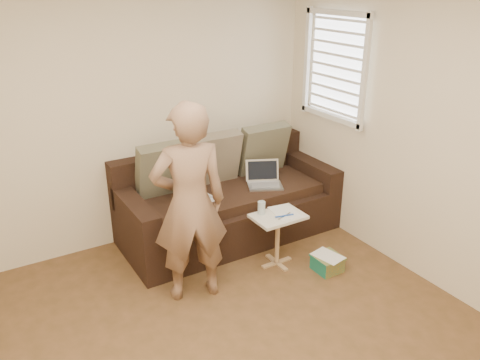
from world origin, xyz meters
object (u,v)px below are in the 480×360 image
Objects in this scene: person at (190,204)px; drinking_glass at (261,208)px; laptop_silver at (265,187)px; sofa at (229,198)px; laptop_white at (197,201)px; side_table at (277,240)px; striped_box at (327,263)px.

drinking_glass is at bearing -159.02° from person.
sofa is at bearing -174.60° from laptop_silver.
sofa is at bearing 0.98° from laptop_white.
sofa is 0.38m from laptop_silver.
sofa is at bearing 88.63° from drinking_glass.
person is 3.30× the size of side_table.
person reaches higher than laptop_white.
laptop_white reaches higher than laptop_silver.
striped_box is (0.43, -1.05, -0.35)m from sofa.
striped_box is at bearing -44.24° from drinking_glass.
side_table is 0.50m from striped_box.
laptop_white is 0.65× the size of side_table.
laptop_silver is at bearing -139.56° from person.
laptop_silver is 1.03m from striped_box.
drinking_glass is at bearing -91.37° from sofa.
striped_box is (1.21, -0.32, -0.77)m from person.
striped_box is at bearing -59.68° from laptop_silver.
side_table is at bearing 135.07° from striped_box.
sofa is 1.19m from striped_box.
laptop_white is 1.35m from striped_box.
drinking_glass is at bearing -101.85° from laptop_silver.
drinking_glass is at bearing 137.86° from side_table.
drinking_glass reaches higher than side_table.
striped_box is at bearing 177.58° from person.
laptop_silver reaches higher than striped_box.
laptop_silver is 0.75m from laptop_white.
person is at bearing -130.62° from laptop_white.
laptop_silver reaches higher than side_table.
laptop_silver is 1.03× the size of laptop_white.
laptop_white is (-0.75, 0.05, 0.00)m from laptop_silver.
side_table is (0.50, -0.64, -0.26)m from laptop_white.
person is 1.47m from striped_box.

